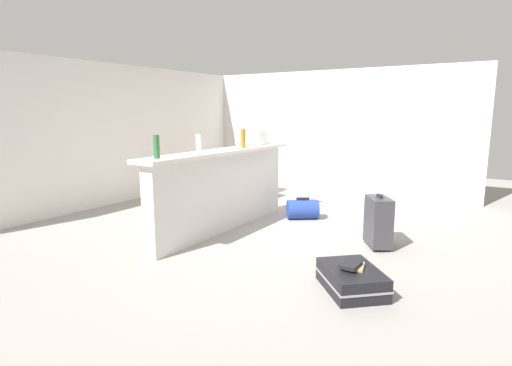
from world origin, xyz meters
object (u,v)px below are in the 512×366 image
object	(u,v)px
bottle_green	(157,147)
book_stack	(352,265)
suitcase_flat_black	(351,279)
suitcase_upright_charcoal	(378,221)
dining_chair_near_partition	(256,172)
bottle_white	(199,143)
duffel_bag_blue	(303,209)
bottle_amber	(243,138)
dining_table	(235,163)
bottle_clear	(268,136)
grocery_bag	(258,138)
dining_chair_far_side	(216,168)

from	to	relation	value
bottle_green	book_stack	bearing A→B (deg)	-82.84
suitcase_flat_black	suitcase_upright_charcoal	size ratio (longest dim) A/B	1.26
dining_chair_near_partition	book_stack	size ratio (longest dim) A/B	3.15
bottle_white	bottle_green	bearing A→B (deg)	-175.86
duffel_bag_blue	bottle_amber	bearing A→B (deg)	139.88
bottle_green	dining_table	world-z (taller)	bottle_green
bottle_white	dining_chair_near_partition	distance (m)	2.65
suitcase_flat_black	suitcase_upright_charcoal	distance (m)	1.41
bottle_amber	bottle_clear	world-z (taller)	bottle_amber
grocery_bag	suitcase_flat_black	size ratio (longest dim) A/B	0.31
bottle_amber	bottle_clear	bearing A→B (deg)	6.90
dining_table	dining_chair_far_side	xyz separation A→B (m)	(0.04, 0.51, -0.13)
bottle_amber	grocery_bag	distance (m)	0.56
bottle_clear	dining_chair_near_partition	xyz separation A→B (m)	(0.74, 0.71, -0.75)
bottle_amber	book_stack	size ratio (longest dim) A/B	0.93
bottle_amber	grocery_bag	bearing A→B (deg)	8.40
dining_chair_far_side	suitcase_upright_charcoal	world-z (taller)	dining_chair_far_side
dining_chair_far_side	suitcase_upright_charcoal	size ratio (longest dim) A/B	1.39
grocery_bag	duffel_bag_blue	xyz separation A→B (m)	(0.19, -0.70, -1.11)
dining_chair_near_partition	duffel_bag_blue	distance (m)	1.72
bottle_amber	suitcase_flat_black	size ratio (longest dim) A/B	0.33
dining_chair_near_partition	suitcase_flat_black	world-z (taller)	dining_chair_near_partition
bottle_amber	suitcase_upright_charcoal	xyz separation A→B (m)	(0.04, -2.01, -0.95)
bottle_amber	book_stack	bearing A→B (deg)	-121.75
bottle_clear	suitcase_flat_black	xyz separation A→B (m)	(-2.21, -2.27, -1.16)
bottle_amber	duffel_bag_blue	bearing A→B (deg)	-40.12
bottle_green	duffel_bag_blue	size ratio (longest dim) A/B	0.47
bottle_white	bottle_clear	bearing A→B (deg)	-0.73
dining_table	suitcase_flat_black	size ratio (longest dim) A/B	1.31
bottle_amber	suitcase_flat_black	world-z (taller)	bottle_amber
bottle_white	dining_chair_far_side	size ratio (longest dim) A/B	0.25
dining_chair_near_partition	book_stack	bearing A→B (deg)	-134.74
grocery_bag	dining_chair_far_side	distance (m)	2.18
dining_chair_near_partition	suitcase_upright_charcoal	world-z (taller)	dining_chair_near_partition
bottle_green	book_stack	distance (m)	2.48
dining_chair_far_side	bottle_clear	bearing A→B (deg)	-114.59
dining_table	suitcase_flat_black	distance (m)	4.58
bottle_clear	grocery_bag	xyz separation A→B (m)	(-0.32, -0.02, -0.01)
suitcase_flat_black	bottle_clear	bearing A→B (deg)	45.76
suitcase_flat_black	dining_chair_near_partition	bearing A→B (deg)	45.24
bottle_green	suitcase_flat_black	size ratio (longest dim) A/B	0.32
suitcase_flat_black	suitcase_upright_charcoal	bearing A→B (deg)	6.57
bottle_green	dining_table	xyz separation A→B (m)	(3.23, 1.23, -0.63)
dining_chair_near_partition	dining_chair_far_side	distance (m)	1.00
bottle_clear	duffel_bag_blue	distance (m)	1.34
bottle_white	bottle_clear	world-z (taller)	bottle_clear
grocery_bag	dining_table	bearing A→B (deg)	48.97
bottle_clear	dining_chair_far_side	xyz separation A→B (m)	(0.78, 1.70, -0.75)
grocery_bag	duffel_bag_blue	distance (m)	1.32
dining_chair_near_partition	book_stack	xyz separation A→B (m)	(-2.96, -2.98, -0.27)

